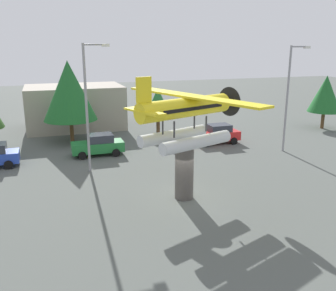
{
  "coord_description": "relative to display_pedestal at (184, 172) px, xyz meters",
  "views": [
    {
      "loc": [
        -7.47,
        -19.29,
        8.86
      ],
      "look_at": [
        0.0,
        3.0,
        2.46
      ],
      "focal_mm": 39.89,
      "sensor_mm": 36.0,
      "label": 1
    }
  ],
  "objects": [
    {
      "name": "ground_plane",
      "position": [
        0.0,
        0.0,
        -1.64
      ],
      "size": [
        140.0,
        140.0,
        0.0
      ],
      "primitive_type": "plane",
      "color": "#515651"
    },
    {
      "name": "display_pedestal",
      "position": [
        0.0,
        0.0,
        0.0
      ],
      "size": [
        1.1,
        1.1,
        3.28
      ],
      "primitive_type": "cylinder",
      "color": "#4C4742",
      "rests_on": "ground"
    },
    {
      "name": "streetlight_primary",
      "position": [
        -4.52,
        6.72,
        3.48
      ],
      "size": [
        1.84,
        0.28,
        8.94
      ],
      "color": "gray",
      "rests_on": "ground"
    },
    {
      "name": "storefront_building",
      "position": [
        -4.3,
        22.0,
        0.64
      ],
      "size": [
        10.09,
        6.85,
        4.56
      ],
      "primitive_type": "cube",
      "color": "#9E9384",
      "rests_on": "ground"
    },
    {
      "name": "car_far_red",
      "position": [
        7.42,
        10.94,
        -0.76
      ],
      "size": [
        4.2,
        2.02,
        1.76
      ],
      "rotation": [
        0.0,
        0.0,
        3.14
      ],
      "color": "red",
      "rests_on": "ground"
    },
    {
      "name": "streetlight_secondary",
      "position": [
        11.85,
        6.78,
        3.39
      ],
      "size": [
        1.84,
        0.28,
        8.77
      ],
      "color": "gray",
      "rests_on": "ground"
    },
    {
      "name": "tree_center_back",
      "position": [
        3.1,
        15.33,
        1.65
      ],
      "size": [
        2.71,
        2.71,
        4.82
      ],
      "color": "brown",
      "rests_on": "ground"
    },
    {
      "name": "tree_far_east",
      "position": [
        21.08,
        13.06,
        2.1
      ],
      "size": [
        3.49,
        3.49,
        5.69
      ],
      "color": "brown",
      "rests_on": "ground"
    },
    {
      "name": "tree_east",
      "position": [
        -5.22,
        15.58,
        3.16
      ],
      "size": [
        4.84,
        4.84,
        7.5
      ],
      "color": "brown",
      "rests_on": "ground"
    },
    {
      "name": "floatplane_monument",
      "position": [
        0.12,
        0.05,
        3.31
      ],
      "size": [
        7.19,
        10.13,
        4.0
      ],
      "rotation": [
        0.0,
        0.0,
        0.36
      ],
      "color": "silver",
      "rests_on": "display_pedestal"
    },
    {
      "name": "car_mid_green",
      "position": [
        -3.51,
        10.56,
        -0.76
      ],
      "size": [
        4.2,
        2.02,
        1.76
      ],
      "rotation": [
        0.0,
        0.0,
        3.14
      ],
      "color": "#237A38",
      "rests_on": "ground"
    }
  ]
}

